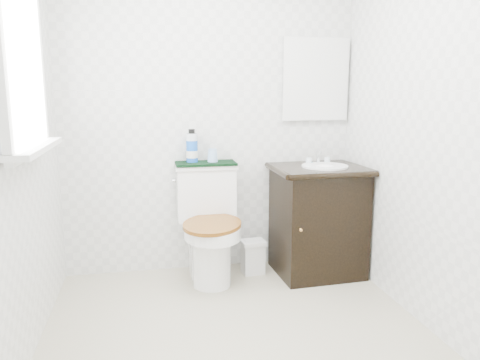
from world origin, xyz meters
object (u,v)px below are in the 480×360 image
object	(u,v)px
vanity	(318,218)
cup	(213,155)
mouthwash_bottle	(192,147)
trash_bin	(253,256)
toilet	(209,230)

from	to	relation	value
vanity	cup	bearing A→B (deg)	165.70
mouthwash_bottle	trash_bin	bearing A→B (deg)	-17.54
vanity	trash_bin	bearing A→B (deg)	170.57
toilet	mouthwash_bottle	bearing A→B (deg)	122.01
vanity	cup	size ratio (longest dim) A/B	9.45
vanity	trash_bin	world-z (taller)	vanity
trash_bin	mouthwash_bottle	xyz separation A→B (m)	(-0.43, 0.14, 0.83)
toilet	vanity	size ratio (longest dim) A/B	0.90
toilet	cup	bearing A→B (deg)	68.02
cup	vanity	bearing A→B (deg)	-14.30
toilet	trash_bin	distance (m)	0.41
toilet	cup	xyz separation A→B (m)	(0.05, 0.13, 0.53)
toilet	trash_bin	world-z (taller)	toilet
trash_bin	cup	xyz separation A→B (m)	(-0.28, 0.11, 0.76)
toilet	mouthwash_bottle	size ratio (longest dim) A/B	3.43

